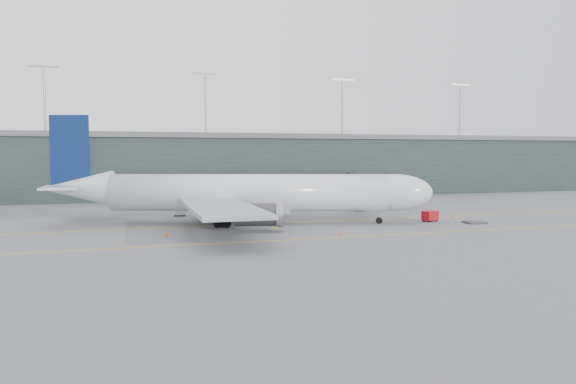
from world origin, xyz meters
name	(u,v)px	position (x,y,z in m)	size (l,w,h in m)	color
ground	(228,222)	(0.00, 0.00, 0.00)	(320.00, 320.00, 0.00)	slate
taxiline_a	(233,225)	(0.00, -4.00, 0.01)	(160.00, 0.25, 0.02)	gold
taxiline_b	(262,241)	(0.00, -20.00, 0.01)	(160.00, 0.25, 0.02)	gold
taxiline_lead_main	(232,209)	(5.00, 20.00, 0.01)	(0.25, 60.00, 0.02)	gold
terminal	(180,165)	(0.00, 58.00, 7.62)	(240.00, 36.00, 29.00)	#1F2A29
main_aircraft	(246,194)	(2.20, -3.19, 4.56)	(56.58, 52.10, 16.24)	silver
jet_bridge	(344,183)	(28.74, 20.93, 4.48)	(18.24, 44.09, 5.98)	#2B2A2F
gse_cart	(430,216)	(30.00, -9.21, 0.91)	(2.76, 2.23, 1.63)	#A60B17
baggage_dolly	(475,222)	(35.09, -13.40, 0.18)	(2.99, 2.39, 0.30)	#37373C
uld_a	(180,211)	(-6.04, 10.17, 0.94)	(2.13, 1.78, 1.80)	#3B3B40
uld_b	(203,210)	(-1.99, 10.48, 0.89)	(2.07, 1.76, 1.70)	#3B3B40
uld_c	(223,209)	(1.59, 11.22, 0.86)	(2.15, 1.93, 1.63)	#3B3B40
cone_nose	(454,216)	(36.43, -6.12, 0.35)	(0.44, 0.44, 0.70)	orange
cone_wing_stbd	(341,232)	(11.27, -17.89, 0.35)	(0.44, 0.44, 0.70)	#E7560C
cone_wing_port	(265,209)	(9.54, 12.61, 0.40)	(0.50, 0.50, 0.80)	#D5560B
cone_tail	(166,234)	(-10.58, -12.80, 0.39)	(0.49, 0.49, 0.79)	#F6590D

